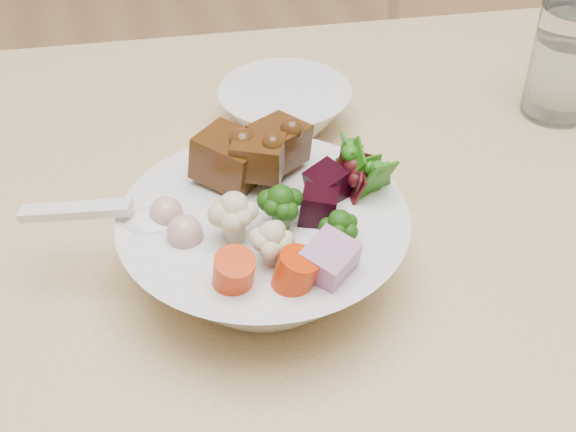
# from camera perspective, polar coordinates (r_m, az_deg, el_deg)

# --- Properties ---
(chair_far) EXTENTS (0.50, 0.50, 0.93)m
(chair_far) POSITION_cam_1_polar(r_m,az_deg,el_deg) (1.43, 17.44, 12.19)
(chair_far) COLOR tan
(chair_far) RESTS_ON ground
(food_bowl) EXTENTS (0.23, 0.23, 0.12)m
(food_bowl) POSITION_cam_1_polar(r_m,az_deg,el_deg) (0.64, -1.60, -1.86)
(food_bowl) COLOR silver
(food_bowl) RESTS_ON dining_table
(soup_spoon) EXTENTS (0.13, 0.07, 0.03)m
(soup_spoon) POSITION_cam_1_polar(r_m,az_deg,el_deg) (0.63, -10.93, -0.21)
(soup_spoon) COLOR silver
(soup_spoon) RESTS_ON food_bowl
(water_glass) EXTENTS (0.07, 0.07, 0.12)m
(water_glass) POSITION_cam_1_polar(r_m,az_deg,el_deg) (0.89, 19.03, 10.04)
(water_glass) COLOR silver
(water_glass) RESTS_ON dining_table
(side_bowl) EXTENTS (0.14, 0.14, 0.05)m
(side_bowl) POSITION_cam_1_polar(r_m,az_deg,el_deg) (0.83, -0.23, 7.60)
(side_bowl) COLOR silver
(side_bowl) RESTS_ON dining_table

